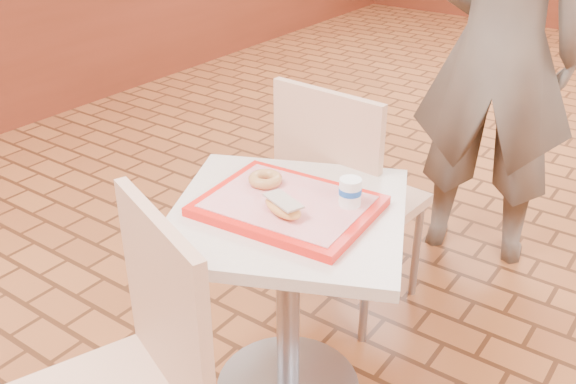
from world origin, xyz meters
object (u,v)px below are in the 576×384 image
Objects in this scene: customer at (499,51)px; ring_donut at (265,179)px; long_john_donut at (283,207)px; paper_cup at (350,192)px; chair_main_front at (126,381)px; serving_tray at (288,206)px; main_table at (288,275)px; chair_main_back at (343,191)px.

customer is 1.25m from ring_donut.
paper_cup reaches higher than long_john_donut.
chair_main_front reaches higher than serving_tray.
main_table is 1.34m from customer.
ring_donut reaches higher than main_table.
chair_main_front is (-0.02, -0.63, 0.05)m from main_table.
main_table is 0.35m from paper_cup.
paper_cup is (0.26, -0.41, 0.25)m from chair_main_back.
long_john_donut is (0.15, -0.12, 0.00)m from ring_donut.
ring_donut is 0.28m from paper_cup.
chair_main_front is 1.13m from chair_main_back.
chair_main_front reaches higher than ring_donut.
chair_main_back is 11.57× the size of paper_cup.
paper_cup is at bearing 75.54° from customer.
serving_tray is (0.10, -0.49, 0.20)m from chair_main_back.
long_john_donut is (0.13, -0.56, 0.23)m from chair_main_back.
main_table is at bearing 105.35° from chair_main_back.
chair_main_back is at bearing 103.14° from long_john_donut.
serving_tray is at bearing 108.97° from chair_main_front.
ring_donut is 0.19m from long_john_donut.
serving_tray is 3.09× the size of long_john_donut.
main_table is 0.38× the size of customer.
paper_cup is (-0.00, -1.17, -0.14)m from customer.
serving_tray is 5.91× the size of paper_cup.
long_john_donut is at bearing -130.03° from paper_cup.
customer is 1.28m from serving_tray.
chair_main_front reaches higher than long_john_donut.
main_table is at bearing 0.00° from serving_tray.
chair_main_back is 0.90m from customer.
customer is (0.26, 0.76, 0.40)m from chair_main_back.
long_john_donut is at bearing -66.39° from serving_tray.
long_john_donut is (0.03, -0.07, 0.04)m from serving_tray.
customer is 11.78× the size of long_john_donut.
paper_cup is at bearing 96.94° from chair_main_front.
customer reaches higher than chair_main_back.
main_table is 4.53× the size of long_john_donut.
paper_cup is (0.16, 0.09, 0.06)m from serving_tray.
long_john_donut is at bearing 106.86° from chair_main_back.
chair_main_front is 0.99× the size of chair_main_back.
main_table is 0.25m from serving_tray.
main_table is 0.29m from long_john_donut.
customer is 1.34m from long_john_donut.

